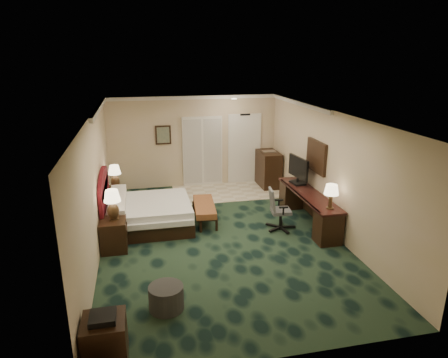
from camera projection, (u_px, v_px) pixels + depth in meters
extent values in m
cube|color=black|center=(219.00, 237.00, 8.78)|extent=(5.00, 7.50, 0.00)
cube|color=white|center=(219.00, 114.00, 7.97)|extent=(5.00, 7.50, 0.00)
cube|color=#CEB986|center=(194.00, 142.00, 11.87)|extent=(5.00, 0.00, 2.70)
cube|color=#CEB986|center=(280.00, 268.00, 4.88)|extent=(5.00, 0.00, 2.70)
cube|color=#CEB986|center=(95.00, 187.00, 7.87)|extent=(0.00, 7.50, 2.70)
cube|color=#CEB986|center=(329.00, 171.00, 8.88)|extent=(0.00, 7.50, 2.70)
cube|color=beige|center=(230.00, 191.00, 11.67)|extent=(3.20, 1.70, 0.01)
cube|color=white|center=(244.00, 149.00, 12.25)|extent=(1.02, 0.06, 2.18)
cube|color=#B6AC9E|center=(203.00, 151.00, 11.98)|extent=(1.20, 0.06, 2.10)
cube|color=#51655C|center=(163.00, 135.00, 11.58)|extent=(0.45, 0.06, 0.55)
cube|color=white|center=(316.00, 156.00, 9.37)|extent=(0.05, 0.95, 0.75)
cube|color=silver|center=(150.00, 214.00, 9.26)|extent=(1.88, 1.74, 0.60)
cube|color=black|center=(114.00, 235.00, 8.14)|extent=(0.52, 0.59, 0.65)
cube|color=black|center=(117.00, 198.00, 10.38)|extent=(0.45, 0.51, 0.56)
cube|color=brown|center=(204.00, 213.00, 9.53)|extent=(0.58, 1.38, 0.45)
cylinder|color=#2B2B2B|center=(166.00, 298.00, 6.27)|extent=(0.67, 0.67, 0.39)
cube|color=black|center=(105.00, 339.00, 5.20)|extent=(0.56, 0.56, 0.60)
cube|color=black|center=(308.00, 208.00, 9.40)|extent=(0.56, 2.61, 0.75)
cube|color=black|center=(298.00, 171.00, 9.86)|extent=(0.17, 0.88, 0.69)
cube|color=black|center=(268.00, 169.00, 12.05)|extent=(0.56, 1.00, 1.06)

